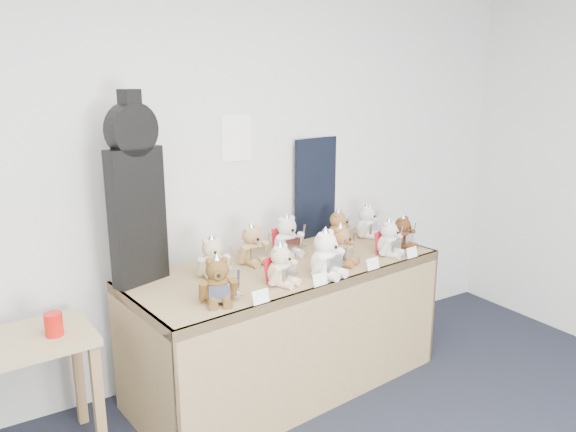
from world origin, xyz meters
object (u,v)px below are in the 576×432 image
teddy_front_centre (326,255)px  side_table (6,366)px  guitar_case (136,192)px  red_cup (54,324)px  display_table (294,295)px  teddy_front_right (341,247)px  teddy_front_far_right (389,239)px  teddy_back_centre_left (252,246)px  teddy_front_left (281,266)px  teddy_front_end (403,233)px  teddy_back_centre_right (287,237)px  teddy_front_far_left (218,282)px  teddy_back_left (213,259)px  teddy_back_right (339,229)px  teddy_back_end (367,223)px

teddy_front_centre → side_table: bearing=152.4°
guitar_case → red_cup: 0.80m
display_table → teddy_front_centre: size_ratio=6.49×
red_cup → teddy_front_right: size_ratio=0.43×
red_cup → teddy_front_far_right: size_ratio=0.45×
guitar_case → teddy_back_centre_left: bearing=-24.0°
teddy_front_left → side_table: bearing=145.0°
teddy_front_end → teddy_back_centre_right: (-0.75, 0.29, 0.02)m
teddy_front_right → teddy_front_end: bearing=-20.8°
display_table → teddy_front_centre: (0.10, -0.20, 0.30)m
teddy_front_far_left → teddy_front_far_right: (1.28, 0.12, -0.01)m
teddy_front_right → teddy_back_centre_right: size_ratio=0.95×
teddy_front_far_left → teddy_front_far_right: size_ratio=1.05×
teddy_back_centre_right → teddy_back_left: bearing=-169.8°
teddy_back_centre_right → teddy_back_right: bearing=-0.9°
teddy_front_far_left → teddy_back_left: teddy_front_far_left is taller
teddy_back_centre_left → teddy_back_right: size_ratio=1.04×
teddy_back_end → teddy_front_left: bearing=179.7°
teddy_front_left → teddy_back_left: size_ratio=0.98×
guitar_case → teddy_front_far_left: size_ratio=3.83×
teddy_front_far_right → teddy_front_centre: bearing=169.7°
teddy_front_right → teddy_back_end: bearing=10.3°
teddy_front_right → teddy_front_end: size_ratio=1.14×
side_table → teddy_front_far_right: bearing=-9.1°
teddy_front_right → teddy_front_end: (0.56, 0.05, -0.01)m
teddy_front_centre → teddy_back_right: size_ratio=1.17×
teddy_front_right → teddy_back_end: (0.52, 0.37, -0.00)m
teddy_front_far_right → teddy_back_left: (-1.14, 0.24, 0.00)m
side_table → teddy_back_end: 2.44m
side_table → red_cup: (0.23, -0.05, 0.18)m
display_table → side_table: (-1.60, 0.14, -0.07)m
red_cup → teddy_front_left: teddy_front_left is taller
guitar_case → teddy_back_right: 1.46m
red_cup → teddy_front_left: size_ratio=0.45×
teddy_front_centre → teddy_front_right: bearing=15.4°
teddy_front_far_right → teddy_back_end: size_ratio=1.00×
teddy_back_centre_right → teddy_front_far_right: bearing=-35.1°
teddy_front_far_left → teddy_back_centre_right: 0.87m
red_cup → teddy_front_centre: 1.51m
teddy_front_far_left → teddy_back_right: 1.25m
side_table → teddy_front_right: (1.90, -0.22, 0.36)m
teddy_front_left → teddy_back_end: 1.12m
teddy_front_end → teddy_back_end: 0.33m
red_cup → teddy_back_left: size_ratio=0.44×
teddy_front_far_right → teddy_front_end: size_ratio=1.08×
teddy_front_right → teddy_front_centre: bearing=-173.7°
display_table → teddy_back_centre_left: bearing=120.1°
teddy_front_far_right → teddy_front_end: bearing=1.1°
teddy_front_right → teddy_back_centre_left: bearing=121.3°
teddy_back_left → teddy_back_end: 1.30m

